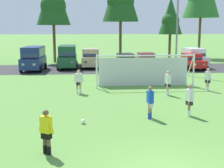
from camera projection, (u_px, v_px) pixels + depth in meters
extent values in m
plane|color=#598C3D|center=(121.00, 86.00, 24.49)|extent=(400.00, 400.00, 0.00)
cube|color=#333335|center=(112.00, 68.00, 35.03)|extent=(52.00, 8.40, 0.01)
sphere|color=white|center=(83.00, 122.00, 14.88)|extent=(0.22, 0.22, 0.22)
sphere|color=black|center=(83.00, 121.00, 14.88)|extent=(0.08, 0.08, 0.08)
sphere|color=red|center=(84.00, 121.00, 14.88)|extent=(0.07, 0.07, 0.07)
cylinder|color=white|center=(194.00, 71.00, 23.83)|extent=(0.12, 0.12, 2.44)
cylinder|color=white|center=(97.00, 73.00, 23.22)|extent=(0.12, 0.12, 2.44)
cylinder|color=white|center=(146.00, 56.00, 23.31)|extent=(7.32, 0.23, 0.12)
cylinder|color=white|center=(190.00, 68.00, 24.70)|extent=(0.11, 1.95, 2.46)
cylinder|color=white|center=(96.00, 69.00, 24.08)|extent=(0.11, 1.95, 2.46)
cube|color=silver|center=(143.00, 72.00, 24.53)|extent=(6.95, 0.14, 2.20)
cylinder|color=brown|center=(45.00, 143.00, 11.33)|extent=(0.14, 0.14, 0.80)
cylinder|color=brown|center=(49.00, 144.00, 11.22)|extent=(0.14, 0.14, 0.80)
cylinder|color=black|center=(45.00, 149.00, 11.37)|extent=(0.15, 0.15, 0.32)
cylinder|color=black|center=(49.00, 150.00, 11.26)|extent=(0.15, 0.15, 0.32)
cube|color=black|center=(46.00, 135.00, 11.22)|extent=(0.40, 0.36, 0.28)
cube|color=yellow|center=(46.00, 124.00, 11.15)|extent=(0.45, 0.40, 0.60)
sphere|color=brown|center=(46.00, 113.00, 11.07)|extent=(0.22, 0.22, 0.22)
cylinder|color=yellow|center=(41.00, 124.00, 11.29)|extent=(0.24, 0.19, 0.55)
cylinder|color=yellow|center=(51.00, 126.00, 11.01)|extent=(0.24, 0.19, 0.55)
cylinder|color=tan|center=(167.00, 90.00, 21.00)|extent=(0.14, 0.14, 0.80)
cylinder|color=tan|center=(168.00, 89.00, 21.26)|extent=(0.14, 0.14, 0.80)
cylinder|color=white|center=(167.00, 93.00, 21.04)|extent=(0.15, 0.15, 0.32)
cylinder|color=white|center=(168.00, 92.00, 21.30)|extent=(0.15, 0.15, 0.32)
cube|color=black|center=(168.00, 85.00, 21.07)|extent=(0.33, 0.40, 0.28)
cube|color=white|center=(168.00, 79.00, 21.01)|extent=(0.36, 0.44, 0.60)
sphere|color=tan|center=(168.00, 73.00, 20.93)|extent=(0.22, 0.22, 0.22)
cylinder|color=white|center=(170.00, 80.00, 20.77)|extent=(0.17, 0.25, 0.55)
cylinder|color=white|center=(166.00, 79.00, 21.25)|extent=(0.17, 0.25, 0.55)
cylinder|color=#936B4C|center=(189.00, 109.00, 16.03)|extent=(0.14, 0.14, 0.80)
cylinder|color=#936B4C|center=(189.00, 108.00, 16.27)|extent=(0.14, 0.14, 0.80)
cylinder|color=white|center=(189.00, 114.00, 16.08)|extent=(0.15, 0.15, 0.32)
cylinder|color=white|center=(189.00, 112.00, 16.32)|extent=(0.15, 0.15, 0.32)
cube|color=black|center=(189.00, 102.00, 16.10)|extent=(0.32, 0.39, 0.28)
cube|color=white|center=(190.00, 95.00, 16.03)|extent=(0.35, 0.44, 0.60)
sphere|color=#936B4C|center=(190.00, 87.00, 15.96)|extent=(0.22, 0.22, 0.22)
cylinder|color=white|center=(192.00, 96.00, 15.79)|extent=(0.16, 0.25, 0.55)
cylinder|color=white|center=(187.00, 94.00, 16.28)|extent=(0.16, 0.25, 0.55)
cylinder|color=tan|center=(208.00, 86.00, 22.52)|extent=(0.14, 0.14, 0.80)
cylinder|color=tan|center=(207.00, 85.00, 22.74)|extent=(0.14, 0.14, 0.80)
cylinder|color=white|center=(208.00, 89.00, 22.56)|extent=(0.15, 0.15, 0.32)
cylinder|color=white|center=(207.00, 88.00, 22.78)|extent=(0.15, 0.15, 0.32)
cube|color=black|center=(208.00, 81.00, 22.57)|extent=(0.33, 0.40, 0.28)
cube|color=silver|center=(208.00, 76.00, 22.50)|extent=(0.37, 0.44, 0.60)
sphere|color=tan|center=(208.00, 70.00, 22.43)|extent=(0.22, 0.22, 0.22)
cylinder|color=silver|center=(210.00, 76.00, 22.27)|extent=(0.17, 0.25, 0.55)
cylinder|color=silver|center=(206.00, 75.00, 22.74)|extent=(0.17, 0.25, 0.55)
cylinder|color=#936B4C|center=(149.00, 111.00, 15.62)|extent=(0.14, 0.14, 0.80)
cylinder|color=#936B4C|center=(150.00, 110.00, 15.84)|extent=(0.14, 0.14, 0.80)
cylinder|color=#1E38B7|center=(149.00, 116.00, 15.66)|extent=(0.15, 0.15, 0.32)
cylinder|color=#1E38B7|center=(150.00, 115.00, 15.88)|extent=(0.15, 0.15, 0.32)
cube|color=silver|center=(150.00, 104.00, 15.67)|extent=(0.29, 0.38, 0.28)
cube|color=blue|center=(150.00, 97.00, 15.61)|extent=(0.31, 0.42, 0.60)
sphere|color=#936B4C|center=(150.00, 88.00, 15.53)|extent=(0.22, 0.22, 0.22)
cylinder|color=blue|center=(151.00, 98.00, 15.36)|extent=(0.14, 0.24, 0.55)
cylinder|color=blue|center=(149.00, 96.00, 15.86)|extent=(0.14, 0.24, 0.55)
cylinder|color=tan|center=(80.00, 88.00, 21.72)|extent=(0.14, 0.14, 0.80)
cylinder|color=tan|center=(77.00, 88.00, 21.77)|extent=(0.14, 0.14, 0.80)
cylinder|color=white|center=(80.00, 91.00, 21.76)|extent=(0.15, 0.15, 0.32)
cylinder|color=white|center=(77.00, 91.00, 21.82)|extent=(0.15, 0.15, 0.32)
cube|color=black|center=(79.00, 83.00, 21.69)|extent=(0.38, 0.29, 0.28)
cube|color=silver|center=(79.00, 78.00, 21.62)|extent=(0.42, 0.32, 0.60)
sphere|color=tan|center=(78.00, 71.00, 21.55)|extent=(0.22, 0.22, 0.22)
cylinder|color=silver|center=(82.00, 78.00, 21.66)|extent=(0.24, 0.14, 0.55)
cylinder|color=silver|center=(75.00, 78.00, 21.59)|extent=(0.24, 0.14, 0.55)
cube|color=navy|center=(34.00, 62.00, 33.21)|extent=(2.09, 4.85, 1.10)
cube|color=navy|center=(33.00, 52.00, 33.21)|extent=(1.92, 4.15, 1.10)
cube|color=#28384C|center=(29.00, 53.00, 31.28)|extent=(1.68, 0.51, 0.91)
cube|color=#28384C|center=(42.00, 52.00, 33.25)|extent=(0.14, 3.48, 0.77)
cube|color=white|center=(34.00, 64.00, 30.90)|extent=(0.28, 0.09, 0.20)
cube|color=white|center=(23.00, 65.00, 30.86)|extent=(0.28, 0.09, 0.20)
cube|color=#B21414|center=(43.00, 60.00, 35.55)|extent=(0.28, 0.09, 0.20)
cube|color=#B21414|center=(33.00, 60.00, 35.50)|extent=(0.28, 0.09, 0.20)
cylinder|color=black|center=(41.00, 69.00, 31.89)|extent=(0.26, 0.65, 0.64)
cylinder|color=black|center=(21.00, 69.00, 31.80)|extent=(0.26, 0.65, 0.64)
cylinder|color=black|center=(45.00, 66.00, 34.81)|extent=(0.26, 0.65, 0.64)
cylinder|color=black|center=(28.00, 66.00, 34.73)|extent=(0.26, 0.65, 0.64)
cube|color=#194C2D|center=(68.00, 61.00, 35.06)|extent=(2.09, 4.85, 1.10)
cube|color=#194C2D|center=(67.00, 51.00, 35.06)|extent=(1.92, 4.15, 1.10)
cube|color=#28384C|center=(67.00, 52.00, 33.13)|extent=(1.68, 0.51, 0.91)
cube|color=#28384C|center=(76.00, 50.00, 35.15)|extent=(0.14, 3.48, 0.77)
cube|color=white|center=(72.00, 62.00, 32.79)|extent=(0.28, 0.09, 0.20)
cube|color=white|center=(61.00, 62.00, 32.69)|extent=(0.28, 0.09, 0.20)
cube|color=#B21414|center=(73.00, 58.00, 37.41)|extent=(0.28, 0.09, 0.20)
cube|color=#B21414|center=(64.00, 58.00, 37.31)|extent=(0.28, 0.09, 0.20)
cylinder|color=black|center=(76.00, 67.00, 33.79)|extent=(0.26, 0.65, 0.64)
cylinder|color=black|center=(58.00, 67.00, 33.60)|extent=(0.26, 0.65, 0.64)
cylinder|color=black|center=(77.00, 64.00, 36.71)|extent=(0.26, 0.65, 0.64)
cylinder|color=black|center=(60.00, 64.00, 36.52)|extent=(0.26, 0.65, 0.64)
cube|color=tan|center=(91.00, 60.00, 35.67)|extent=(1.97, 4.63, 1.00)
cube|color=tan|center=(91.00, 52.00, 35.71)|extent=(1.79, 3.03, 0.84)
cube|color=#28384C|center=(90.00, 53.00, 34.31)|extent=(1.62, 0.40, 0.71)
cube|color=#28384C|center=(98.00, 52.00, 35.75)|extent=(0.08, 2.55, 0.59)
cube|color=white|center=(95.00, 62.00, 33.47)|extent=(0.28, 0.08, 0.20)
cube|color=white|center=(85.00, 62.00, 33.41)|extent=(0.28, 0.08, 0.20)
cube|color=#B21414|center=(95.00, 58.00, 37.91)|extent=(0.28, 0.08, 0.20)
cube|color=#B21414|center=(87.00, 58.00, 37.86)|extent=(0.28, 0.08, 0.20)
cylinder|color=black|center=(99.00, 66.00, 34.41)|extent=(0.25, 0.64, 0.64)
cylinder|color=black|center=(82.00, 66.00, 34.31)|extent=(0.25, 0.64, 0.64)
cylinder|color=black|center=(99.00, 63.00, 37.21)|extent=(0.25, 0.64, 0.64)
cylinder|color=black|center=(83.00, 63.00, 37.11)|extent=(0.25, 0.64, 0.64)
cube|color=black|center=(126.00, 63.00, 34.19)|extent=(2.08, 4.31, 0.76)
cube|color=black|center=(125.00, 56.00, 34.22)|extent=(1.80, 2.21, 0.64)
cube|color=#28384C|center=(127.00, 57.00, 33.27)|extent=(1.55, 0.42, 0.55)
cube|color=#28384C|center=(133.00, 56.00, 34.33)|extent=(0.16, 1.78, 0.45)
cube|color=white|center=(134.00, 65.00, 32.24)|extent=(0.28, 0.10, 0.20)
cube|color=white|center=(124.00, 65.00, 32.11)|extent=(0.28, 0.10, 0.20)
cube|color=#B21414|center=(127.00, 61.00, 36.26)|extent=(0.28, 0.10, 0.20)
cube|color=#B21414|center=(118.00, 61.00, 36.12)|extent=(0.28, 0.10, 0.20)
cylinder|color=black|center=(136.00, 68.00, 33.11)|extent=(0.28, 0.65, 0.64)
cylinder|color=black|center=(119.00, 68.00, 32.87)|extent=(0.28, 0.65, 0.64)
cylinder|color=black|center=(131.00, 65.00, 35.65)|extent=(0.28, 0.65, 0.64)
cylinder|color=black|center=(116.00, 65.00, 35.41)|extent=(0.28, 0.65, 0.64)
cube|color=maroon|center=(146.00, 62.00, 35.11)|extent=(1.84, 4.22, 0.76)
cube|color=maroon|center=(146.00, 56.00, 35.13)|extent=(1.68, 2.12, 0.64)
cube|color=#28384C|center=(148.00, 57.00, 34.18)|extent=(1.53, 0.33, 0.55)
cube|color=#28384C|center=(153.00, 56.00, 35.20)|extent=(0.06, 1.79, 0.45)
cube|color=white|center=(154.00, 64.00, 33.12)|extent=(0.28, 0.08, 0.20)
cube|color=white|center=(145.00, 64.00, 33.04)|extent=(0.28, 0.08, 0.20)
cube|color=#B21414|center=(147.00, 60.00, 37.16)|extent=(0.28, 0.08, 0.20)
cube|color=#B21414|center=(139.00, 60.00, 37.08)|extent=(0.28, 0.08, 0.20)
cylinder|color=black|center=(157.00, 67.00, 33.97)|extent=(0.25, 0.64, 0.64)
cylinder|color=black|center=(140.00, 67.00, 33.83)|extent=(0.25, 0.64, 0.64)
cylinder|color=black|center=(152.00, 64.00, 36.52)|extent=(0.25, 0.64, 0.64)
cylinder|color=black|center=(136.00, 64.00, 36.38)|extent=(0.25, 0.64, 0.64)
cube|color=red|center=(192.00, 63.00, 34.41)|extent=(2.08, 4.31, 0.76)
cube|color=red|center=(191.00, 56.00, 34.43)|extent=(1.80, 2.21, 0.64)
cube|color=#28384C|center=(195.00, 57.00, 33.49)|extent=(1.55, 0.42, 0.55)
cube|color=#28384C|center=(199.00, 56.00, 34.55)|extent=(0.16, 1.78, 0.45)
cube|color=white|center=(204.00, 64.00, 32.46)|extent=(0.28, 0.10, 0.20)
cube|color=white|center=(195.00, 65.00, 32.33)|extent=(0.28, 0.10, 0.20)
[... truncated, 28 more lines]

